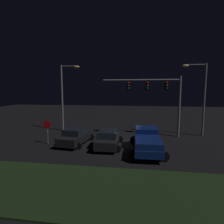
% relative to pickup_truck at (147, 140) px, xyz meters
% --- Properties ---
extents(ground_plane, '(80.00, 80.00, 0.00)m').
position_rel_pickup_truck_xyz_m(ground_plane, '(-1.88, 2.68, -1.00)').
color(ground_plane, black).
extents(grass_median, '(21.83, 5.19, 0.10)m').
position_rel_pickup_truck_xyz_m(grass_median, '(-1.88, -6.40, -0.95)').
color(grass_median, black).
rests_on(grass_median, ground_plane).
extents(pickup_truck, '(2.95, 5.44, 1.80)m').
position_rel_pickup_truck_xyz_m(pickup_truck, '(0.00, 0.00, 0.00)').
color(pickup_truck, navy).
rests_on(pickup_truck, ground_plane).
extents(car_sedan, '(2.56, 4.45, 1.51)m').
position_rel_pickup_truck_xyz_m(car_sedan, '(-3.35, 0.75, -0.26)').
color(car_sedan, black).
rests_on(car_sedan, ground_plane).
extents(car_sedan_far, '(2.82, 4.58, 1.51)m').
position_rel_pickup_truck_xyz_m(car_sedan_far, '(-6.50, 1.20, -0.26)').
color(car_sedan_far, black).
rests_on(car_sedan_far, ground_plane).
extents(traffic_signal_gantry, '(8.32, 0.56, 6.50)m').
position_rel_pickup_truck_xyz_m(traffic_signal_gantry, '(1.12, 5.33, 3.90)').
color(traffic_signal_gantry, slate).
rests_on(traffic_signal_gantry, ground_plane).
extents(street_lamp_left, '(2.37, 0.44, 7.99)m').
position_rel_pickup_truck_xyz_m(street_lamp_left, '(-9.52, 6.41, 4.03)').
color(street_lamp_left, slate).
rests_on(street_lamp_left, ground_plane).
extents(street_lamp_right, '(2.56, 0.44, 7.85)m').
position_rel_pickup_truck_xyz_m(street_lamp_right, '(5.76, 6.08, 3.97)').
color(street_lamp_right, slate).
rests_on(street_lamp_right, ground_plane).
extents(stop_sign, '(0.76, 0.08, 2.23)m').
position_rel_pickup_truck_xyz_m(stop_sign, '(-9.11, 0.81, 0.56)').
color(stop_sign, slate).
rests_on(stop_sign, ground_plane).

